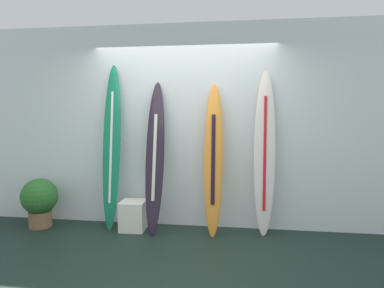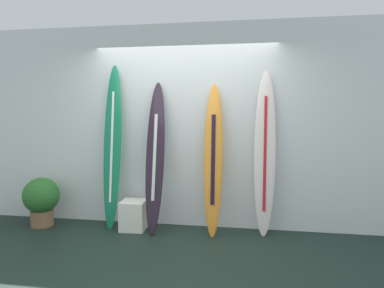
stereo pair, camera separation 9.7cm
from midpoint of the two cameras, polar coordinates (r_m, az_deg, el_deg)
name	(u,v)px [view 1 (the left image)]	position (r m, az deg, el deg)	size (l,w,h in m)	color
ground	(166,264)	(3.91, -5.05, -19.22)	(8.00, 8.00, 0.04)	black
wall_back	(185,126)	(4.83, -1.70, 2.96)	(7.20, 0.20, 2.80)	silver
surfboard_emerald	(112,147)	(4.81, -13.79, -0.47)	(0.25, 0.37, 2.25)	#14764B
surfboard_charcoal	(155,157)	(4.58, -6.79, -2.18)	(0.26, 0.52, 2.01)	#271B29
surfboard_sunset	(213,159)	(4.47, 2.96, -2.54)	(0.26, 0.45, 1.98)	orange
surfboard_ivory	(265,154)	(4.53, 11.40, -1.69)	(0.29, 0.30, 2.14)	silver
display_block_left	(133,215)	(4.83, -10.34, -11.63)	(0.34, 0.34, 0.40)	white
potted_plant	(40,200)	(5.29, -24.53, -8.41)	(0.50, 0.50, 0.68)	#865E41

